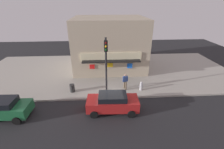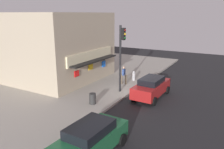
# 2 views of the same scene
# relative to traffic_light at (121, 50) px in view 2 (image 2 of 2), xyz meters

# --- Properties ---
(ground_plane) EXTENTS (48.64, 48.64, 0.00)m
(ground_plane) POSITION_rel_traffic_light_xyz_m (0.22, -0.81, -3.69)
(ground_plane) COLOR #232326
(sidewalk) EXTENTS (32.43, 12.95, 0.18)m
(sidewalk) POSITION_rel_traffic_light_xyz_m (0.22, 5.66, -3.60)
(sidewalk) COLOR #A39E93
(sidewalk) RESTS_ON ground_plane
(corner_building) EXTENTS (9.03, 8.24, 6.50)m
(corner_building) POSITION_rel_traffic_light_xyz_m (0.66, 7.18, -0.27)
(corner_building) COLOR tan
(corner_building) RESTS_ON sidewalk
(traffic_light) EXTENTS (0.32, 0.58, 5.51)m
(traffic_light) POSITION_rel_traffic_light_xyz_m (0.00, 0.00, 0.00)
(traffic_light) COLOR black
(traffic_light) RESTS_ON sidewalk
(fire_hydrant) EXTENTS (0.54, 0.30, 0.95)m
(fire_hydrant) POSITION_rel_traffic_light_xyz_m (3.55, 0.43, -3.05)
(fire_hydrant) COLOR #B2B2B7
(fire_hydrant) RESTS_ON sidewalk
(trash_can) EXTENTS (0.49, 0.49, 0.80)m
(trash_can) POSITION_rel_traffic_light_xyz_m (-3.44, 0.54, -3.12)
(trash_can) COLOR #2D2D2D
(trash_can) RESTS_ON sidewalk
(pedestrian) EXTENTS (0.60, 0.60, 1.70)m
(pedestrian) POSITION_rel_traffic_light_xyz_m (1.94, 0.72, -2.57)
(pedestrian) COLOR brown
(pedestrian) RESTS_ON sidewalk
(parked_car_green) EXTENTS (4.38, 2.12, 1.62)m
(parked_car_green) POSITION_rel_traffic_light_xyz_m (-8.39, -2.73, -2.85)
(parked_car_green) COLOR #1E6038
(parked_car_green) RESTS_ON ground_plane
(parked_car_red) EXTENTS (4.33, 2.09, 1.64)m
(parked_car_red) POSITION_rel_traffic_light_xyz_m (0.43, -2.53, -2.84)
(parked_car_red) COLOR #AD1E1E
(parked_car_red) RESTS_ON ground_plane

